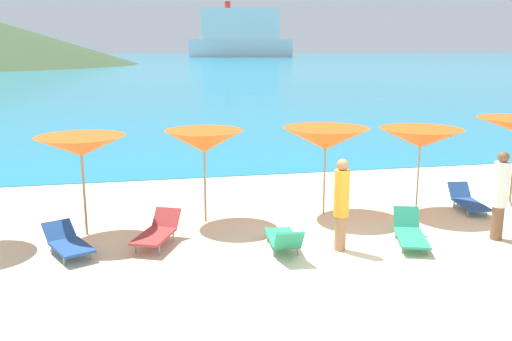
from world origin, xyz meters
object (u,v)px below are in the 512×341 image
object	(u,v)px
umbrella_1	(81,146)
lounge_chair_5	(410,232)
lounge_chair_3	(157,231)
lounge_chair_1	(68,242)
lounge_chair_0	(468,200)
lounge_chair_4	(284,239)
cruise_ship	(241,36)
beachgoer_1	(341,202)
beachgoer_0	(500,193)
umbrella_2	(204,141)
umbrella_3	(325,139)
umbrella_4	(420,138)

from	to	relation	value
umbrella_1	lounge_chair_5	size ratio (longest dim) A/B	1.36
lounge_chair_3	lounge_chair_1	bearing A→B (deg)	-150.19
lounge_chair_0	lounge_chair_4	distance (m)	5.58
lounge_chair_3	cruise_ship	bearing A→B (deg)	103.62
lounge_chair_1	lounge_chair_3	distance (m)	1.75
lounge_chair_0	lounge_chair_3	world-z (taller)	lounge_chair_3
beachgoer_1	beachgoer_0	bearing A→B (deg)	45.31
umbrella_1	lounge_chair_5	xyz separation A→B (m)	(6.60, -2.02, -1.70)
umbrella_2	lounge_chair_4	world-z (taller)	umbrella_2
umbrella_3	lounge_chair_0	distance (m)	4.00
umbrella_3	lounge_chair_5	bearing A→B (deg)	-66.59
lounge_chair_3	umbrella_3	bearing A→B (deg)	43.65
umbrella_2	cruise_ship	bearing A→B (deg)	79.32
umbrella_4	lounge_chair_0	world-z (taller)	umbrella_4
umbrella_2	umbrella_1	bearing A→B (deg)	-171.35
umbrella_4	lounge_chair_0	size ratio (longest dim) A/B	1.44
umbrella_3	lounge_chair_3	xyz separation A→B (m)	(-4.06, -1.41, -1.55)
lounge_chair_1	lounge_chair_3	xyz separation A→B (m)	(1.75, 0.16, 0.05)
beachgoer_0	umbrella_1	bearing A→B (deg)	118.31
umbrella_3	lounge_chair_3	size ratio (longest dim) A/B	1.38
lounge_chair_0	beachgoer_0	size ratio (longest dim) A/B	0.81
lounge_chair_1	lounge_chair_3	size ratio (longest dim) A/B	0.99
lounge_chair_0	lounge_chair_1	xyz separation A→B (m)	(-9.44, -1.12, 0.01)
umbrella_4	lounge_chair_3	size ratio (longest dim) A/B	1.43
umbrella_4	cruise_ship	bearing A→B (deg)	80.53
umbrella_3	lounge_chair_4	world-z (taller)	umbrella_3
lounge_chair_1	lounge_chair_5	distance (m)	6.91
umbrella_3	cruise_ship	bearing A→B (deg)	79.99
lounge_chair_3	lounge_chair_0	bearing A→B (deg)	31.63
umbrella_2	beachgoer_1	xyz separation A→B (m)	(2.41, -2.46, -0.88)
lounge_chair_5	cruise_ship	distance (m)	246.96
lounge_chair_1	cruise_ship	distance (m)	247.37
lounge_chair_0	beachgoer_1	world-z (taller)	beachgoer_1
lounge_chair_5	umbrella_1	bearing A→B (deg)	-179.02
umbrella_4	beachgoer_1	bearing A→B (deg)	-142.48
cruise_ship	lounge_chair_3	bearing A→B (deg)	-89.37
umbrella_4	beachgoer_1	xyz separation A→B (m)	(-2.80, -2.15, -0.83)
beachgoer_1	cruise_ship	xyz separation A→B (m)	(43.03, 243.32, 8.53)
umbrella_4	beachgoer_1	size ratio (longest dim) A/B	1.18
lounge_chair_5	lounge_chair_4	bearing A→B (deg)	-163.82
umbrella_1	lounge_chair_3	bearing A→B (deg)	-34.04
umbrella_1	umbrella_3	bearing A→B (deg)	4.16
umbrella_2	beachgoer_1	size ratio (longest dim) A/B	1.15
umbrella_1	lounge_chair_4	size ratio (longest dim) A/B	1.38
umbrella_3	beachgoer_0	xyz separation A→B (m)	(2.98, -2.53, -0.84)
lounge_chair_3	lounge_chair_5	world-z (taller)	lounge_chair_5
umbrella_4	lounge_chair_0	distance (m)	2.08
lounge_chair_5	cruise_ship	size ratio (longest dim) A/B	0.03
beachgoer_0	lounge_chair_5	bearing A→B (deg)	128.96
umbrella_3	lounge_chair_0	xyz separation A→B (m)	(3.63, -0.45, -1.61)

